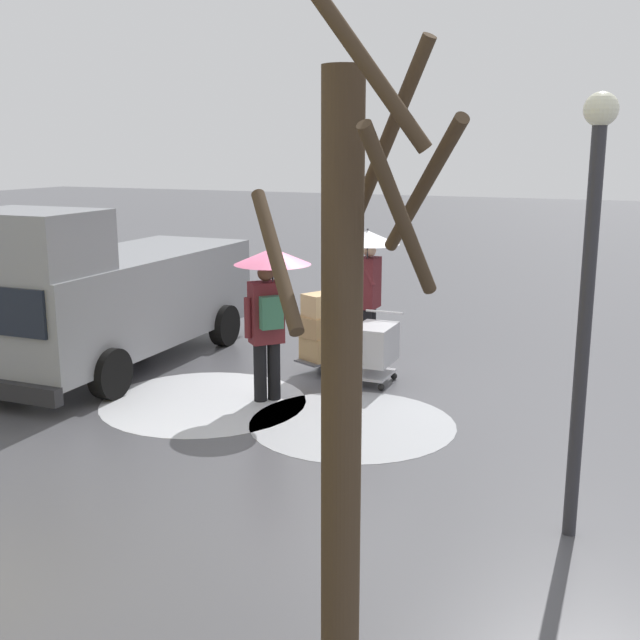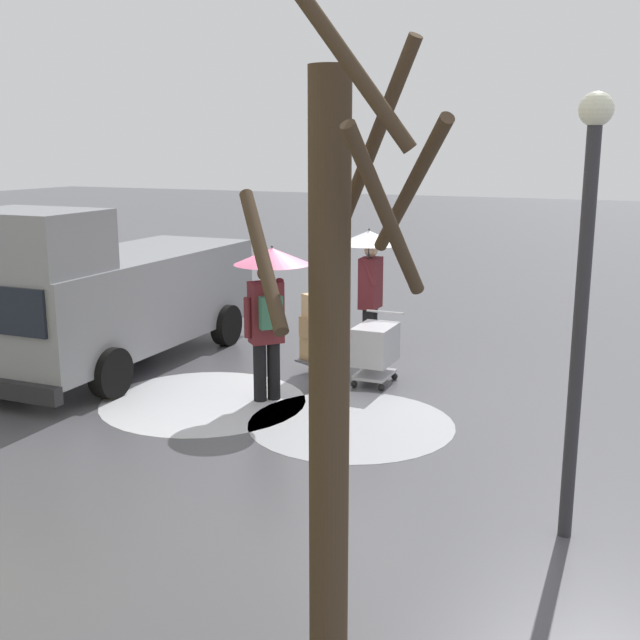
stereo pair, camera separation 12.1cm
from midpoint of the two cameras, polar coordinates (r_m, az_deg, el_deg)
The scene contains 10 objects.
ground_plane at distance 11.42m, azimuth 0.69°, elevation -4.84°, with size 90.00×90.00×0.00m, color #4C4C51.
slush_patch_near_cluster at distance 9.89m, azimuth 2.65°, elevation -7.62°, with size 2.62×2.62×0.01m, color #999BA0.
slush_patch_under_van at distance 10.83m, azimuth -8.24°, elevation -5.92°, with size 2.82×2.82×0.01m, color silver.
cargo_van_parked_right at distance 12.58m, azimuth -14.86°, elevation 1.91°, with size 2.30×5.39×2.60m.
shopping_cart_vendor at distance 11.39m, azimuth 4.39°, elevation -1.95°, with size 0.58×0.83×1.02m.
hand_dolly_boxes at distance 11.84m, azimuth 0.28°, elevation -0.78°, with size 0.75×0.85×1.32m.
pedestrian_pink_side at distance 10.43m, azimuth -3.41°, elevation 2.35°, with size 1.04×1.04×2.15m.
pedestrian_black_side at distance 12.67m, azimuth 3.96°, elevation 4.24°, with size 1.04×1.04×2.15m.
bare_tree_near at distance 4.48m, azimuth 1.73°, elevation -4.15°, with size 1.30×1.30×4.47m.
street_lamp at distance 6.87m, azimuth 19.32°, elevation 3.09°, with size 0.28×0.28×3.86m.
Camera 2 is at (-4.43, 9.95, 3.42)m, focal length 43.46 mm.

